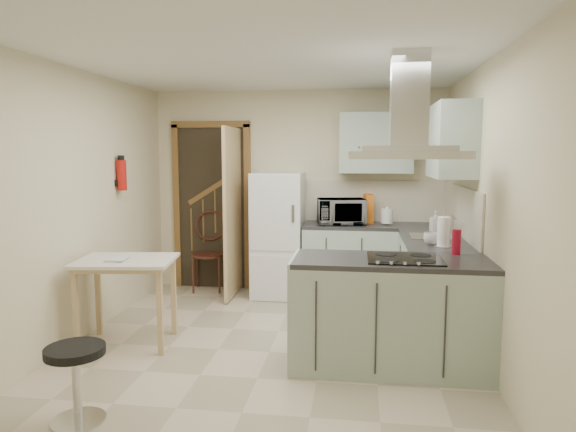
# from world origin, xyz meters

# --- Properties ---
(floor) EXTENTS (4.20, 4.20, 0.00)m
(floor) POSITION_xyz_m (0.00, 0.00, 0.00)
(floor) COLOR #C6B39A
(floor) RESTS_ON ground
(ceiling) EXTENTS (4.20, 4.20, 0.00)m
(ceiling) POSITION_xyz_m (0.00, 0.00, 2.50)
(ceiling) COLOR silver
(ceiling) RESTS_ON back_wall
(back_wall) EXTENTS (3.60, 0.00, 3.60)m
(back_wall) POSITION_xyz_m (0.00, 2.10, 1.25)
(back_wall) COLOR beige
(back_wall) RESTS_ON floor
(left_wall) EXTENTS (0.00, 4.20, 4.20)m
(left_wall) POSITION_xyz_m (-1.80, 0.00, 1.25)
(left_wall) COLOR beige
(left_wall) RESTS_ON floor
(right_wall) EXTENTS (0.00, 4.20, 4.20)m
(right_wall) POSITION_xyz_m (1.80, 0.00, 1.25)
(right_wall) COLOR beige
(right_wall) RESTS_ON floor
(doorway) EXTENTS (1.10, 0.12, 2.10)m
(doorway) POSITION_xyz_m (-1.10, 2.07, 1.05)
(doorway) COLOR brown
(doorway) RESTS_ON floor
(fridge) EXTENTS (0.60, 0.60, 1.50)m
(fridge) POSITION_xyz_m (-0.20, 1.80, 0.75)
(fridge) COLOR white
(fridge) RESTS_ON floor
(counter_back) EXTENTS (1.08, 0.60, 0.90)m
(counter_back) POSITION_xyz_m (0.66, 1.80, 0.45)
(counter_back) COLOR #9EB2A0
(counter_back) RESTS_ON floor
(counter_right) EXTENTS (0.60, 1.95, 0.90)m
(counter_right) POSITION_xyz_m (1.50, 1.12, 0.45)
(counter_right) COLOR #9EB2A0
(counter_right) RESTS_ON floor
(splashback) EXTENTS (1.68, 0.02, 0.50)m
(splashback) POSITION_xyz_m (0.96, 2.09, 1.15)
(splashback) COLOR beige
(splashback) RESTS_ON counter_back
(wall_cabinet_back) EXTENTS (0.85, 0.35, 0.70)m
(wall_cabinet_back) POSITION_xyz_m (0.95, 1.93, 1.85)
(wall_cabinet_back) COLOR #9EB2A0
(wall_cabinet_back) RESTS_ON back_wall
(wall_cabinet_right) EXTENTS (0.35, 0.90, 0.70)m
(wall_cabinet_right) POSITION_xyz_m (1.62, 0.85, 1.85)
(wall_cabinet_right) COLOR #9EB2A0
(wall_cabinet_right) RESTS_ON right_wall
(peninsula) EXTENTS (1.55, 0.65, 0.90)m
(peninsula) POSITION_xyz_m (1.02, -0.18, 0.45)
(peninsula) COLOR #9EB2A0
(peninsula) RESTS_ON floor
(hob) EXTENTS (0.58, 0.50, 0.01)m
(hob) POSITION_xyz_m (1.12, -0.18, 0.91)
(hob) COLOR black
(hob) RESTS_ON peninsula
(extractor_hood) EXTENTS (0.90, 0.55, 0.10)m
(extractor_hood) POSITION_xyz_m (1.12, -0.18, 1.72)
(extractor_hood) COLOR silver
(extractor_hood) RESTS_ON ceiling
(sink) EXTENTS (0.45, 0.40, 0.01)m
(sink) POSITION_xyz_m (1.50, 0.95, 0.91)
(sink) COLOR silver
(sink) RESTS_ON counter_right
(fire_extinguisher) EXTENTS (0.10, 0.10, 0.32)m
(fire_extinguisher) POSITION_xyz_m (-1.74, 0.90, 1.50)
(fire_extinguisher) COLOR #B2140F
(fire_extinguisher) RESTS_ON left_wall
(drop_leaf_table) EXTENTS (0.92, 0.74, 0.79)m
(drop_leaf_table) POSITION_xyz_m (-1.31, 0.02, 0.40)
(drop_leaf_table) COLOR #D1BF80
(drop_leaf_table) RESTS_ON floor
(bentwood_chair) EXTENTS (0.46, 0.46, 0.91)m
(bentwood_chair) POSITION_xyz_m (-1.12, 1.91, 0.45)
(bentwood_chair) COLOR #51211B
(bentwood_chair) RESTS_ON floor
(stool) EXTENTS (0.45, 0.45, 0.51)m
(stool) POSITION_xyz_m (-1.03, -1.32, 0.25)
(stool) COLOR black
(stool) RESTS_ON floor
(microwave) EXTENTS (0.60, 0.46, 0.30)m
(microwave) POSITION_xyz_m (0.56, 1.76, 1.05)
(microwave) COLOR black
(microwave) RESTS_ON counter_back
(kettle) EXTENTS (0.18, 0.18, 0.21)m
(kettle) POSITION_xyz_m (1.09, 1.78, 1.00)
(kettle) COLOR white
(kettle) RESTS_ON counter_back
(cereal_box) EXTENTS (0.12, 0.24, 0.34)m
(cereal_box) POSITION_xyz_m (0.88, 1.97, 1.07)
(cereal_box) COLOR orange
(cereal_box) RESTS_ON counter_back
(soap_bottle) EXTENTS (0.12, 0.12, 0.22)m
(soap_bottle) POSITION_xyz_m (1.58, 1.33, 1.01)
(soap_bottle) COLOR #9FA0AB
(soap_bottle) RESTS_ON counter_right
(paper_towel) EXTENTS (0.14, 0.14, 0.28)m
(paper_towel) POSITION_xyz_m (1.51, 0.41, 1.04)
(paper_towel) COLOR white
(paper_towel) RESTS_ON counter_right
(cup) EXTENTS (0.14, 0.14, 0.11)m
(cup) POSITION_xyz_m (1.42, 0.51, 0.95)
(cup) COLOR white
(cup) RESTS_ON counter_right
(red_bottle) EXTENTS (0.08, 0.08, 0.21)m
(red_bottle) POSITION_xyz_m (1.56, 0.08, 1.00)
(red_bottle) COLOR #B10F28
(red_bottle) RESTS_ON peninsula
(book) EXTENTS (0.19, 0.25, 0.10)m
(book) POSITION_xyz_m (-1.44, -0.03, 0.84)
(book) COLOR brown
(book) RESTS_ON drop_leaf_table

